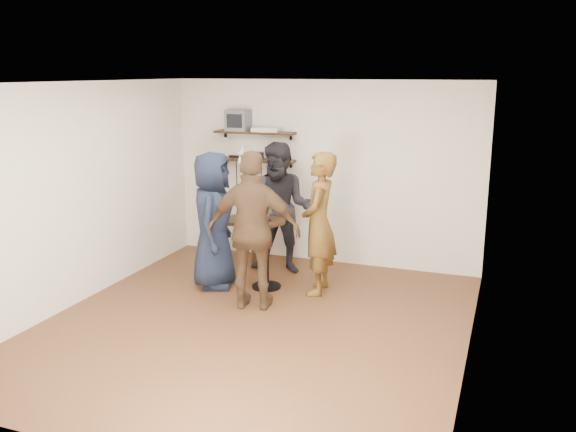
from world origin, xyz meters
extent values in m
cube|color=#4C2F18|center=(0.00, 0.00, -0.02)|extent=(4.50, 5.00, 0.04)
cube|color=white|center=(0.00, 0.00, 2.62)|extent=(4.50, 5.00, 0.04)
cube|color=silver|center=(0.00, 2.52, 1.30)|extent=(4.50, 0.04, 2.60)
cube|color=silver|center=(0.00, -2.52, 1.30)|extent=(4.50, 0.04, 2.60)
cube|color=silver|center=(-2.27, 0.00, 1.30)|extent=(0.04, 5.00, 2.60)
cube|color=silver|center=(2.27, 0.00, 1.30)|extent=(0.04, 5.00, 2.60)
cube|color=black|center=(-1.00, 2.38, 1.85)|extent=(1.20, 0.25, 0.04)
cube|color=black|center=(-1.00, 2.38, 1.45)|extent=(1.20, 0.25, 0.04)
cube|color=#59595B|center=(-1.25, 2.38, 2.02)|extent=(0.32, 0.30, 0.30)
cube|color=silver|center=(-0.81, 2.38, 1.90)|extent=(0.40, 0.24, 0.06)
cube|color=black|center=(-0.99, 2.38, 1.52)|extent=(0.22, 0.10, 0.10)
cube|color=black|center=(-1.28, 2.42, 1.48)|extent=(0.30, 0.05, 0.03)
cube|color=black|center=(-1.03, 2.07, 0.61)|extent=(0.62, 0.62, 0.04)
cylinder|color=black|center=(-1.25, 1.86, 0.29)|extent=(0.04, 0.04, 0.59)
cylinder|color=black|center=(-0.82, 1.86, 0.29)|extent=(0.04, 0.04, 0.59)
cylinder|color=black|center=(-1.25, 2.28, 0.29)|extent=(0.04, 0.04, 0.59)
cylinder|color=black|center=(-0.82, 2.28, 0.29)|extent=(0.04, 0.04, 0.59)
cylinder|color=white|center=(-1.03, 2.07, 0.80)|extent=(0.16, 0.16, 0.33)
cylinder|color=#267421|center=(-1.05, 2.07, 1.14)|extent=(0.01, 0.08, 0.61)
cone|color=white|center=(-1.09, 2.07, 1.51)|extent=(0.08, 0.10, 0.13)
cylinder|color=#267421|center=(-1.02, 2.08, 1.17)|extent=(0.04, 0.06, 0.68)
cone|color=white|center=(-0.99, 2.10, 1.58)|extent=(0.12, 0.14, 0.14)
cylinder|color=#267421|center=(-1.03, 2.05, 1.21)|extent=(0.11, 0.09, 0.74)
cone|color=white|center=(-1.03, 2.02, 1.65)|extent=(0.14, 0.14, 0.14)
cylinder|color=black|center=(-0.33, 1.15, 0.87)|extent=(0.49, 0.49, 0.04)
cylinder|color=black|center=(-0.33, 1.15, 0.44)|extent=(0.07, 0.07, 0.83)
cylinder|color=black|center=(-0.33, 1.15, 0.01)|extent=(0.38, 0.38, 0.03)
cylinder|color=silver|center=(-0.38, 1.12, 0.89)|extent=(0.06, 0.06, 0.00)
cylinder|color=silver|center=(-0.38, 1.12, 0.94)|extent=(0.01, 0.01, 0.10)
cylinder|color=silver|center=(-0.38, 1.12, 1.05)|extent=(0.07, 0.07, 0.12)
cylinder|color=tan|center=(-0.38, 1.12, 1.03)|extent=(0.07, 0.07, 0.06)
cylinder|color=silver|center=(-0.27, 1.11, 0.89)|extent=(0.06, 0.06, 0.00)
cylinder|color=silver|center=(-0.27, 1.11, 0.95)|extent=(0.01, 0.01, 0.10)
cylinder|color=silver|center=(-0.27, 1.11, 1.05)|extent=(0.07, 0.07, 0.12)
cylinder|color=tan|center=(-0.27, 1.11, 1.03)|extent=(0.07, 0.07, 0.06)
cylinder|color=silver|center=(-0.34, 1.22, 0.89)|extent=(0.07, 0.07, 0.00)
cylinder|color=silver|center=(-0.34, 1.22, 0.95)|extent=(0.01, 0.01, 0.10)
cylinder|color=silver|center=(-0.34, 1.22, 1.05)|extent=(0.07, 0.07, 0.12)
cylinder|color=tan|center=(-0.34, 1.22, 1.03)|extent=(0.07, 0.07, 0.07)
cylinder|color=silver|center=(-0.31, 1.17, 0.89)|extent=(0.06, 0.06, 0.00)
cylinder|color=silver|center=(-0.31, 1.17, 0.94)|extent=(0.01, 0.01, 0.09)
cylinder|color=silver|center=(-0.31, 1.17, 1.04)|extent=(0.07, 0.07, 0.11)
cylinder|color=tan|center=(-0.31, 1.17, 1.02)|extent=(0.06, 0.06, 0.06)
imported|color=#A22512|center=(0.35, 1.22, 0.89)|extent=(0.50, 0.69, 1.77)
imported|color=black|center=(-0.38, 1.82, 0.90)|extent=(0.92, 0.75, 1.79)
imported|color=black|center=(-0.98, 0.98, 0.87)|extent=(0.75, 0.96, 1.74)
imported|color=#4D3421|center=(-0.20, 0.48, 0.92)|extent=(1.15, 0.64, 1.85)
camera|label=1|loc=(2.51, -5.70, 2.71)|focal=38.00mm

